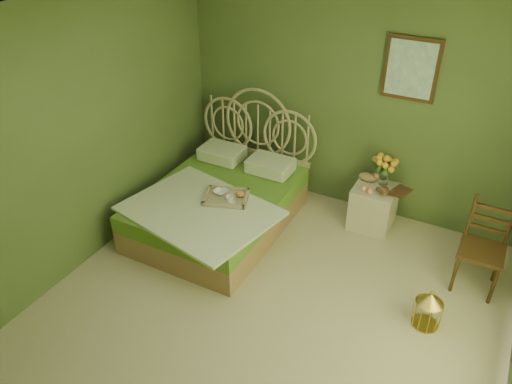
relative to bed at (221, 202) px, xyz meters
The scene contains 13 objects.
floor 1.62m from the bed, 46.56° to the right, with size 4.50×4.50×0.00m, color tan.
ceiling 2.81m from the bed, 46.56° to the right, with size 4.50×4.50×0.00m, color silver.
wall_back 1.85m from the bed, 44.84° to the left, with size 4.00×4.00×0.00m, color #576B38.
wall_left 1.78m from the bed, 127.92° to the right, with size 4.50×4.50×0.00m, color #576B38.
wall_art 2.43m from the bed, 33.30° to the left, with size 0.54×0.04×0.64m.
bed is the anchor object (origin of this frame).
nightstand 1.72m from the bed, 27.16° to the left, with size 0.46×0.46×0.93m.
chair 2.71m from the bed, ahead, with size 0.40×0.40×0.90m.
birdcage 2.43m from the bed, 10.88° to the right, with size 0.24×0.24×0.36m.
book_lower 1.89m from the bed, 24.85° to the left, with size 0.15×0.20×0.02m, color #381E0F.
book_upper 1.89m from the bed, 24.85° to the left, with size 0.18×0.24×0.02m, color #472819.
cereal_bowl 0.28m from the bed, 55.83° to the right, with size 0.14×0.14×0.04m, color white.
coffee_cup 0.44m from the bed, 41.80° to the right, with size 0.09×0.09×0.08m, color white.
Camera 1 is at (1.41, -2.74, 3.39)m, focal length 35.00 mm.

